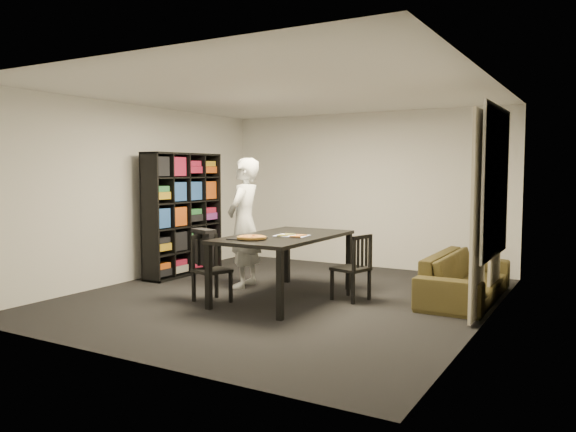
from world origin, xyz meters
The scene contains 16 objects.
room centered at (0.00, 0.00, 1.30)m, with size 5.01×5.51×2.61m.
window_pane centered at (2.48, 0.60, 1.50)m, with size 0.02×1.40×1.60m, color black.
window_frame centered at (2.48, 0.60, 1.50)m, with size 0.03×1.52×1.72m, color white.
curtain_left centered at (2.40, 0.08, 1.15)m, with size 0.03×0.70×2.25m, color beige.
curtain_right centered at (2.40, 1.12, 1.15)m, with size 0.03×0.70×2.25m, color beige.
bookshelf centered at (-2.16, 0.60, 0.95)m, with size 0.35×1.50×1.90m, color black.
dining_table centered at (0.06, -0.06, 0.74)m, with size 1.08×1.95×0.81m.
chair_left centered at (-0.69, -0.64, 0.47)m, with size 0.50×0.50×0.83m.
chair_right centered at (0.90, 0.27, 0.48)m, with size 0.47×0.47×0.83m.
draped_jacket centered at (-0.80, -0.60, 0.69)m, with size 0.40×0.28×0.46m.
person centered at (-0.80, 0.30, 0.90)m, with size 0.66×0.43×1.80m, color silver.
baking_tray centered at (-0.12, -0.62, 0.82)m, with size 0.40×0.32×0.01m, color black.
pepperoni_pizza centered at (-0.05, -0.64, 0.84)m, with size 0.35×0.35×0.03m.
kitchen_towel centered at (0.19, -0.10, 0.82)m, with size 0.40×0.30×0.01m, color white.
pizza_slices centered at (0.21, -0.13, 0.83)m, with size 0.37×0.31×0.01m, color gold, non-canonical shape.
sofa centered at (2.07, 1.04, 0.29)m, with size 1.98×0.78×0.58m, color #393116.
Camera 1 is at (3.62, -6.14, 1.63)m, focal length 35.00 mm.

